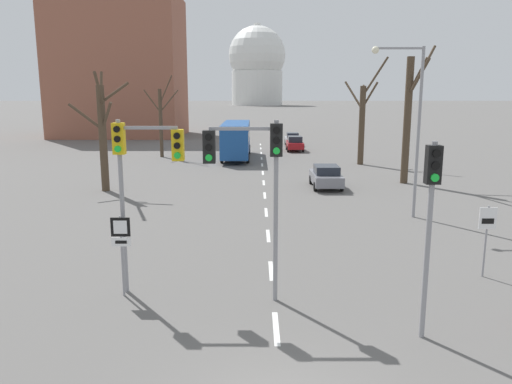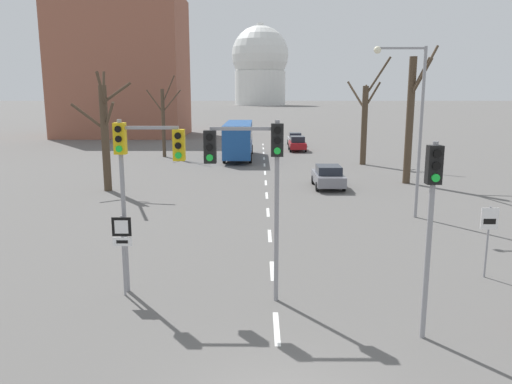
{
  "view_description": "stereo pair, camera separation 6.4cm",
  "coord_description": "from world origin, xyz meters",
  "px_view_note": "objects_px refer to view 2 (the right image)",
  "views": [
    {
      "loc": [
        -0.55,
        -8.72,
        6.33
      ],
      "look_at": [
        -0.58,
        6.28,
        3.34
      ],
      "focal_mm": 35.0,
      "sensor_mm": 36.0,
      "label": 1
    },
    {
      "loc": [
        -0.49,
        -8.72,
        6.33
      ],
      "look_at": [
        -0.58,
        6.28,
        3.34
      ],
      "focal_mm": 35.0,
      "sensor_mm": 36.0,
      "label": 2
    }
  ],
  "objects_px": {
    "speed_limit_sign": "(489,230)",
    "sedan_near_left": "(328,176)",
    "street_lamp_right": "(412,114)",
    "city_bus": "(239,138)",
    "traffic_signal_near_left": "(141,163)",
    "sedan_near_right": "(297,143)",
    "traffic_signal_centre_tall": "(254,166)",
    "traffic_signal_near_right": "(431,204)",
    "route_sign_post": "(122,242)",
    "sedan_mid_centre": "(295,139)"
  },
  "relations": [
    {
      "from": "speed_limit_sign",
      "to": "sedan_near_left",
      "type": "bearing_deg",
      "value": 100.83
    },
    {
      "from": "street_lamp_right",
      "to": "city_bus",
      "type": "bearing_deg",
      "value": 112.29
    },
    {
      "from": "speed_limit_sign",
      "to": "sedan_near_left",
      "type": "distance_m",
      "value": 17.08
    },
    {
      "from": "traffic_signal_near_left",
      "to": "sedan_near_right",
      "type": "relative_size",
      "value": 1.39
    },
    {
      "from": "traffic_signal_centre_tall",
      "to": "traffic_signal_near_left",
      "type": "bearing_deg",
      "value": 168.98
    },
    {
      "from": "speed_limit_sign",
      "to": "city_bus",
      "type": "bearing_deg",
      "value": 107.15
    },
    {
      "from": "traffic_signal_near_left",
      "to": "speed_limit_sign",
      "type": "xyz_separation_m",
      "value": [
        11.54,
        1.33,
        -2.48
      ]
    },
    {
      "from": "sedan_near_left",
      "to": "city_bus",
      "type": "bearing_deg",
      "value": 113.61
    },
    {
      "from": "traffic_signal_near_left",
      "to": "traffic_signal_centre_tall",
      "type": "relative_size",
      "value": 1.0
    },
    {
      "from": "speed_limit_sign",
      "to": "street_lamp_right",
      "type": "relative_size",
      "value": 0.3
    },
    {
      "from": "traffic_signal_near_right",
      "to": "street_lamp_right",
      "type": "relative_size",
      "value": 0.6
    },
    {
      "from": "traffic_signal_near_right",
      "to": "traffic_signal_centre_tall",
      "type": "xyz_separation_m",
      "value": [
        -4.45,
        2.38,
        0.62
      ]
    },
    {
      "from": "traffic_signal_centre_tall",
      "to": "route_sign_post",
      "type": "distance_m",
      "value": 4.8
    },
    {
      "from": "traffic_signal_near_right",
      "to": "street_lamp_right",
      "type": "distance_m",
      "value": 13.48
    },
    {
      "from": "traffic_signal_near_left",
      "to": "sedan_near_right",
      "type": "bearing_deg",
      "value": 78.81
    },
    {
      "from": "sedan_near_right",
      "to": "city_bus",
      "type": "distance_m",
      "value": 9.05
    },
    {
      "from": "sedan_near_right",
      "to": "sedan_mid_centre",
      "type": "relative_size",
      "value": 1.03
    },
    {
      "from": "traffic_signal_near_left",
      "to": "sedan_near_right",
      "type": "xyz_separation_m",
      "value": [
        7.88,
        39.82,
        -3.37
      ]
    },
    {
      "from": "traffic_signal_near_right",
      "to": "traffic_signal_near_left",
      "type": "bearing_deg",
      "value": 158.93
    },
    {
      "from": "street_lamp_right",
      "to": "city_bus",
      "type": "relative_size",
      "value": 0.79
    },
    {
      "from": "traffic_signal_near_left",
      "to": "street_lamp_right",
      "type": "bearing_deg",
      "value": 41.25
    },
    {
      "from": "traffic_signal_centre_tall",
      "to": "route_sign_post",
      "type": "bearing_deg",
      "value": 175.29
    },
    {
      "from": "traffic_signal_near_left",
      "to": "traffic_signal_centre_tall",
      "type": "xyz_separation_m",
      "value": [
        3.52,
        -0.68,
        0.02
      ]
    },
    {
      "from": "route_sign_post",
      "to": "sedan_near_right",
      "type": "relative_size",
      "value": 0.65
    },
    {
      "from": "street_lamp_right",
      "to": "sedan_mid_centre",
      "type": "xyz_separation_m",
      "value": [
        -3.25,
        35.83,
        -4.49
      ]
    },
    {
      "from": "traffic_signal_near_right",
      "to": "city_bus",
      "type": "relative_size",
      "value": 0.48
    },
    {
      "from": "traffic_signal_centre_tall",
      "to": "city_bus",
      "type": "bearing_deg",
      "value": 93.13
    },
    {
      "from": "traffic_signal_near_right",
      "to": "sedan_near_right",
      "type": "relative_size",
      "value": 1.29
    },
    {
      "from": "traffic_signal_near_right",
      "to": "sedan_mid_centre",
      "type": "height_order",
      "value": "traffic_signal_near_right"
    },
    {
      "from": "traffic_signal_centre_tall",
      "to": "sedan_near_left",
      "type": "xyz_separation_m",
      "value": [
        4.82,
        18.77,
        -3.44
      ]
    },
    {
      "from": "street_lamp_right",
      "to": "sedan_near_left",
      "type": "distance_m",
      "value": 9.8
    },
    {
      "from": "traffic_signal_near_left",
      "to": "sedan_mid_centre",
      "type": "height_order",
      "value": "traffic_signal_near_left"
    },
    {
      "from": "street_lamp_right",
      "to": "sedan_mid_centre",
      "type": "relative_size",
      "value": 2.2
    },
    {
      "from": "sedan_mid_centre",
      "to": "city_bus",
      "type": "xyz_separation_m",
      "value": [
        -6.38,
        -12.35,
        1.26
      ]
    },
    {
      "from": "traffic_signal_near_left",
      "to": "street_lamp_right",
      "type": "distance_m",
      "value": 15.04
    },
    {
      "from": "traffic_signal_centre_tall",
      "to": "sedan_near_right",
      "type": "height_order",
      "value": "traffic_signal_centre_tall"
    },
    {
      "from": "traffic_signal_near_left",
      "to": "street_lamp_right",
      "type": "height_order",
      "value": "street_lamp_right"
    },
    {
      "from": "street_lamp_right",
      "to": "city_bus",
      "type": "height_order",
      "value": "street_lamp_right"
    },
    {
      "from": "route_sign_post",
      "to": "sedan_near_left",
      "type": "height_order",
      "value": "route_sign_post"
    },
    {
      "from": "speed_limit_sign",
      "to": "traffic_signal_near_left",
      "type": "bearing_deg",
      "value": -173.42
    },
    {
      "from": "sedan_near_left",
      "to": "sedan_mid_centre",
      "type": "distance_m",
      "value": 27.64
    },
    {
      "from": "sedan_near_right",
      "to": "sedan_mid_centre",
      "type": "height_order",
      "value": "sedan_near_right"
    },
    {
      "from": "traffic_signal_centre_tall",
      "to": "city_bus",
      "type": "height_order",
      "value": "traffic_signal_centre_tall"
    },
    {
      "from": "street_lamp_right",
      "to": "traffic_signal_near_right",
      "type": "bearing_deg",
      "value": -104.35
    },
    {
      "from": "traffic_signal_near_right",
      "to": "street_lamp_right",
      "type": "bearing_deg",
      "value": 75.65
    },
    {
      "from": "traffic_signal_near_left",
      "to": "sedan_mid_centre",
      "type": "bearing_deg",
      "value": 80.03
    },
    {
      "from": "traffic_signal_near_left",
      "to": "speed_limit_sign",
      "type": "relative_size",
      "value": 2.18
    },
    {
      "from": "route_sign_post",
      "to": "sedan_near_left",
      "type": "xyz_separation_m",
      "value": [
        8.94,
        18.43,
        -1.0
      ]
    },
    {
      "from": "route_sign_post",
      "to": "street_lamp_right",
      "type": "height_order",
      "value": "street_lamp_right"
    },
    {
      "from": "traffic_signal_near_left",
      "to": "sedan_near_right",
      "type": "distance_m",
      "value": 40.73
    }
  ]
}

